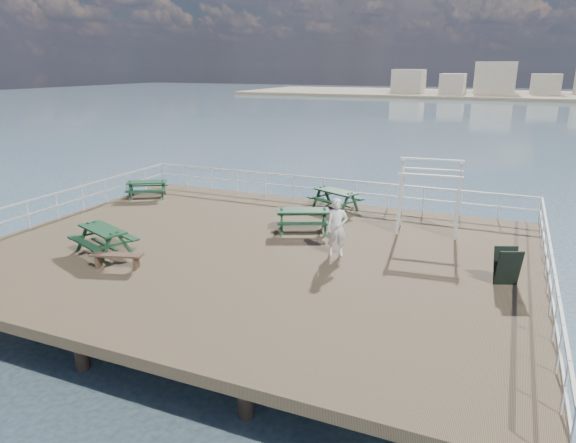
{
  "coord_description": "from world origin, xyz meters",
  "views": [
    {
      "loc": [
        7.47,
        -14.47,
        5.93
      ],
      "look_at": [
        1.19,
        0.03,
        1.1
      ],
      "focal_mm": 32.0,
      "sensor_mm": 36.0,
      "label": 1
    }
  ],
  "objects_px": {
    "picnic_table_b": "(336,196)",
    "trellis_arbor": "(429,200)",
    "picnic_table_c": "(303,216)",
    "person": "(337,227)",
    "flat_bench_near": "(117,257)",
    "picnic_table_a": "(147,186)",
    "picnic_table_d": "(103,235)"
  },
  "relations": [
    {
      "from": "picnic_table_b",
      "to": "trellis_arbor",
      "type": "xyz_separation_m",
      "value": [
        4.09,
        -1.66,
        0.62
      ]
    },
    {
      "from": "picnic_table_c",
      "to": "person",
      "type": "bearing_deg",
      "value": -69.17
    },
    {
      "from": "flat_bench_near",
      "to": "person",
      "type": "relative_size",
      "value": 0.86
    },
    {
      "from": "picnic_table_b",
      "to": "picnic_table_c",
      "type": "height_order",
      "value": "picnic_table_b"
    },
    {
      "from": "picnic_table_b",
      "to": "picnic_table_c",
      "type": "xyz_separation_m",
      "value": [
        -0.16,
        -3.35,
        -0.01
      ]
    },
    {
      "from": "picnic_table_a",
      "to": "flat_bench_near",
      "type": "xyz_separation_m",
      "value": [
        4.72,
        -7.46,
        -0.21
      ]
    },
    {
      "from": "picnic_table_b",
      "to": "picnic_table_d",
      "type": "distance_m",
      "value": 9.67
    },
    {
      "from": "flat_bench_near",
      "to": "trellis_arbor",
      "type": "bearing_deg",
      "value": 24.51
    },
    {
      "from": "trellis_arbor",
      "to": "picnic_table_d",
      "type": "bearing_deg",
      "value": -151.41
    },
    {
      "from": "picnic_table_c",
      "to": "person",
      "type": "height_order",
      "value": "person"
    },
    {
      "from": "picnic_table_a",
      "to": "picnic_table_d",
      "type": "bearing_deg",
      "value": -92.59
    },
    {
      "from": "picnic_table_a",
      "to": "trellis_arbor",
      "type": "relative_size",
      "value": 0.82
    },
    {
      "from": "picnic_table_a",
      "to": "picnic_table_c",
      "type": "relative_size",
      "value": 0.95
    },
    {
      "from": "picnic_table_c",
      "to": "person",
      "type": "xyz_separation_m",
      "value": [
        1.94,
        -1.92,
        0.35
      ]
    },
    {
      "from": "picnic_table_b",
      "to": "picnic_table_d",
      "type": "xyz_separation_m",
      "value": [
        -5.33,
        -8.07,
        0.01
      ]
    },
    {
      "from": "picnic_table_a",
      "to": "picnic_table_b",
      "type": "xyz_separation_m",
      "value": [
        8.71,
        1.53,
        0.05
      ]
    },
    {
      "from": "picnic_table_a",
      "to": "person",
      "type": "xyz_separation_m",
      "value": [
        10.49,
        -3.73,
        0.39
      ]
    },
    {
      "from": "trellis_arbor",
      "to": "person",
      "type": "bearing_deg",
      "value": -128.3
    },
    {
      "from": "picnic_table_c",
      "to": "trellis_arbor",
      "type": "relative_size",
      "value": 0.87
    },
    {
      "from": "picnic_table_d",
      "to": "flat_bench_near",
      "type": "xyz_separation_m",
      "value": [
        1.35,
        -0.92,
        -0.27
      ]
    },
    {
      "from": "flat_bench_near",
      "to": "trellis_arbor",
      "type": "xyz_separation_m",
      "value": [
        8.08,
        7.33,
        0.88
      ]
    },
    {
      "from": "picnic_table_a",
      "to": "picnic_table_c",
      "type": "xyz_separation_m",
      "value": [
        8.55,
        -1.81,
        0.04
      ]
    },
    {
      "from": "trellis_arbor",
      "to": "flat_bench_near",
      "type": "bearing_deg",
      "value": -143.42
    },
    {
      "from": "flat_bench_near",
      "to": "trellis_arbor",
      "type": "height_order",
      "value": "trellis_arbor"
    },
    {
      "from": "person",
      "to": "picnic_table_a",
      "type": "bearing_deg",
      "value": 137.43
    },
    {
      "from": "picnic_table_d",
      "to": "trellis_arbor",
      "type": "height_order",
      "value": "trellis_arbor"
    },
    {
      "from": "flat_bench_near",
      "to": "picnic_table_c",
      "type": "bearing_deg",
      "value": 38.13
    },
    {
      "from": "picnic_table_a",
      "to": "picnic_table_b",
      "type": "height_order",
      "value": "picnic_table_b"
    },
    {
      "from": "picnic_table_c",
      "to": "person",
      "type": "distance_m",
      "value": 2.75
    },
    {
      "from": "picnic_table_b",
      "to": "flat_bench_near",
      "type": "xyz_separation_m",
      "value": [
        -3.98,
        -8.99,
        -0.26
      ]
    },
    {
      "from": "picnic_table_c",
      "to": "flat_bench_near",
      "type": "xyz_separation_m",
      "value": [
        -3.83,
        -5.64,
        -0.25
      ]
    },
    {
      "from": "picnic_table_a",
      "to": "picnic_table_b",
      "type": "distance_m",
      "value": 8.84
    }
  ]
}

